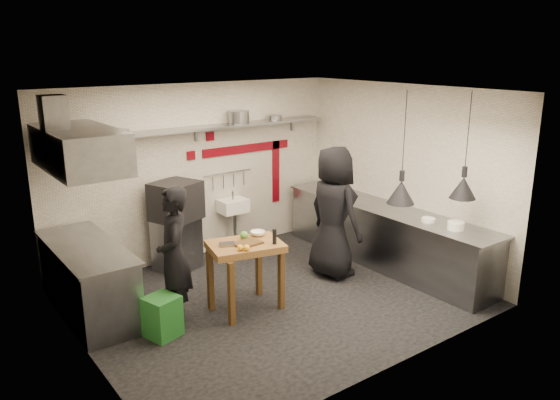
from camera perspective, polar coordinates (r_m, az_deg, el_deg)
floor at (r=7.60m, az=-0.67°, el=-10.24°), size 5.00×5.00×0.00m
ceiling at (r=6.86m, az=-0.75°, el=11.30°), size 5.00×5.00×0.00m
wall_back at (r=8.85m, az=-8.68°, el=2.93°), size 5.00×0.04×2.80m
wall_front at (r=5.62m, az=11.93°, el=-4.70°), size 5.00×0.04×2.80m
wall_left at (r=6.07m, az=-20.31°, el=-3.82°), size 0.04×4.20×2.80m
wall_right at (r=8.76m, az=12.72°, el=2.59°), size 0.04×4.20×2.80m
red_band_horiz at (r=9.24m, az=-3.46°, el=5.40°), size 1.70×0.02×0.14m
red_band_vert at (r=9.67m, az=-0.43°, el=2.99°), size 0.14×0.02×1.10m
red_tile_a at (r=8.84m, az=-7.32°, el=6.61°), size 0.14×0.02×0.14m
red_tile_b at (r=8.73m, az=-9.27°, el=4.61°), size 0.14×0.02×0.14m
back_shelf at (r=8.56m, az=-8.31°, el=7.43°), size 4.60×0.34×0.04m
shelf_bracket_left at (r=8.02m, az=-20.88°, el=5.29°), size 0.04×0.06×0.24m
shelf_bracket_mid at (r=8.71m, az=-8.75°, el=6.88°), size 0.04×0.06×0.24m
shelf_bracket_right at (r=9.72m, az=1.28°, el=7.96°), size 0.04×0.06×0.24m
pan_far_left at (r=7.92m, az=-18.92°, el=6.57°), size 0.38×0.38×0.09m
pan_mid_left at (r=8.04m, az=-16.26°, el=6.84°), size 0.30×0.30×0.07m
stock_pot at (r=8.89m, az=-4.33°, el=8.63°), size 0.40×0.40×0.20m
pan_right at (r=9.29m, az=-0.57°, el=8.60°), size 0.25×0.25×0.08m
oven_stand at (r=8.57m, az=-10.71°, el=-4.56°), size 0.75×0.72×0.80m
combi_oven at (r=8.37m, az=-10.83°, el=-0.10°), size 0.82×0.79×0.58m
oven_door at (r=8.14m, az=-9.96°, el=-0.50°), size 0.49×0.21×0.46m
oven_glass at (r=8.15m, az=-10.15°, el=-0.48°), size 0.32×0.13×0.34m
hand_sink at (r=9.11m, az=-4.93°, el=-0.60°), size 0.46×0.34×0.22m
sink_tap at (r=9.06m, az=-4.96°, el=0.49°), size 0.03×0.03×0.14m
sink_drain at (r=9.21m, az=-4.74°, el=-3.29°), size 0.06×0.06×0.66m
utensil_rail at (r=9.09m, az=-5.47°, el=2.87°), size 0.90×0.02×0.02m
counter_right at (r=8.76m, az=10.83°, el=-3.76°), size 0.70×3.80×0.90m
counter_right_top at (r=8.62m, az=10.99°, el=-0.84°), size 0.76×3.90×0.03m
plate_stack at (r=7.80m, az=17.90°, el=-2.56°), size 0.29×0.29×0.11m
small_bowl_right at (r=8.05m, az=15.23°, el=-2.02°), size 0.25×0.25×0.05m
counter_left at (r=7.44m, az=-19.36°, el=-8.00°), size 0.70×1.90×0.90m
counter_left_top at (r=7.27m, az=-19.69°, el=-4.63°), size 0.76×2.00×0.03m
extractor_hood at (r=6.97m, az=-20.23°, el=5.02°), size 0.78×1.60×0.50m
hood_duct at (r=6.85m, az=-22.55°, el=8.01°), size 0.28×0.28×0.50m
green_bin at (r=6.75m, az=-12.20°, el=-11.81°), size 0.44×0.44×0.50m
prep_table at (r=7.15m, az=-3.59°, el=-7.97°), size 1.04×0.83×0.92m
cutting_board at (r=6.94m, az=-3.45°, el=-4.52°), size 0.37×0.27×0.02m
pepper_mill at (r=6.90m, az=-0.58°, el=-3.83°), size 0.07×0.07×0.20m
lemon_a at (r=6.71m, az=-4.19°, el=-4.98°), size 0.10×0.10×0.07m
lemon_b at (r=6.71m, az=-3.51°, el=-5.01°), size 0.09×0.09×0.08m
veg_ball at (r=7.10m, az=-3.77°, el=-3.71°), size 0.15×0.15×0.11m
steel_tray at (r=6.91m, az=-5.52°, el=-4.63°), size 0.24×0.20×0.03m
bowl at (r=7.23m, az=-2.34°, el=-3.50°), size 0.24×0.24×0.06m
heat_lamp_near at (r=7.36m, az=12.79°, el=5.30°), size 0.48×0.48×1.51m
heat_lamp_far at (r=7.49m, az=18.96°, el=5.38°), size 0.42×0.42×1.41m
chef_left at (r=6.81m, az=-11.01°, el=-5.78°), size 0.63×0.74×1.73m
chef_right at (r=8.07m, az=5.62°, el=-1.28°), size 0.63×0.96×1.96m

